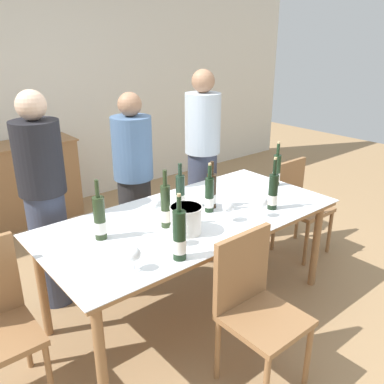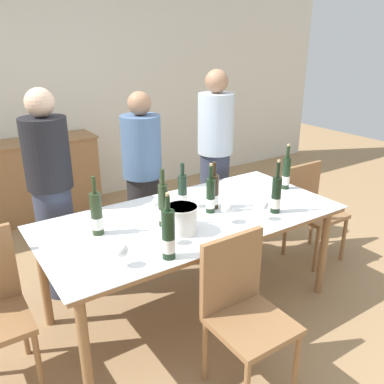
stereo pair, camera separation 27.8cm
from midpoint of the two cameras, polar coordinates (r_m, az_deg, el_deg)
name	(u,v)px [view 2 (the right image)]	position (r m, az deg, el deg)	size (l,w,h in m)	color
ground_plane	(192,306)	(3.24, 2.55, -15.80)	(12.00, 12.00, 0.00)	#A37F56
back_wall	(64,86)	(5.00, -15.93, 14.13)	(8.00, 0.10, 2.80)	silver
sideboard_cabinet	(37,179)	(4.80, -19.37, 1.69)	(1.34, 0.46, 0.89)	#996B42
dining_table	(192,224)	(2.87, 2.77, -4.56)	(2.11, 1.00, 0.76)	#996B42
ice_bucket	(182,218)	(2.58, 1.66, -3.80)	(0.21, 0.21, 0.18)	white
wine_bottle_0	(286,174)	(3.43, 15.36, 2.45)	(0.06, 0.06, 0.38)	black
wine_bottle_1	(163,206)	(2.65, -1.09, -2.03)	(0.06, 0.06, 0.39)	#28381E
wine_bottle_2	(168,236)	(2.27, 0.18, -6.27)	(0.08, 0.08, 0.40)	black
wine_bottle_3	(97,215)	(2.58, -10.27, -3.25)	(0.08, 0.08, 0.39)	#28381E
wine_bottle_4	(183,192)	(2.94, 1.36, -0.04)	(0.07, 0.07, 0.34)	#1E3323
wine_bottle_5	(214,193)	(2.94, 5.78, -0.13)	(0.07, 0.07, 0.35)	#332314
wine_bottle_6	(211,196)	(2.87, 5.39, -0.60)	(0.06, 0.06, 0.36)	black
wine_bottle_7	(276,196)	(2.95, 14.39, -0.56)	(0.07, 0.07, 0.39)	black
wine_glass_0	(157,203)	(2.81, -2.18, -1.66)	(0.07, 0.07, 0.13)	white
wine_glass_1	(169,228)	(2.43, -0.03, -5.18)	(0.08, 0.08, 0.15)	white
wine_glass_2	(227,209)	(2.73, 7.84, -2.45)	(0.08, 0.08, 0.15)	white
wine_glass_3	(263,206)	(2.81, 12.75, -2.01)	(0.07, 0.07, 0.14)	white
wine_glass_4	(121,251)	(2.22, -6.39, -8.36)	(0.08, 0.08, 0.14)	white
chair_right_end	(310,205)	(3.89, 18.26, -1.76)	(0.42, 0.42, 0.86)	#996B42
chair_near_front	(242,305)	(2.41, 10.49, -15.40)	(0.42, 0.42, 0.92)	#996B42
person_host	(52,198)	(3.15, -16.67, -0.88)	(0.33, 0.33, 1.62)	#383F56
person_guest_left	(143,183)	(3.48, -4.64, 1.24)	(0.33, 0.33, 1.54)	#262628
person_guest_right	(215,160)	(3.87, 5.31, 4.45)	(0.33, 0.33, 1.67)	#383F56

